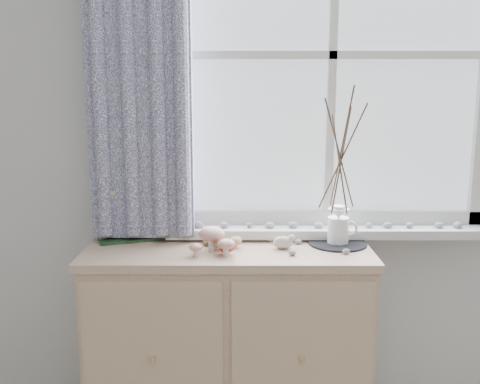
{
  "coord_description": "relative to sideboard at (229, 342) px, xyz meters",
  "views": [
    {
      "loc": [
        -0.1,
        -0.4,
        1.51
      ],
      "look_at": [
        -0.1,
        1.7,
        1.1
      ],
      "focal_mm": 40.0,
      "sensor_mm": 36.0,
      "label": 1
    }
  ],
  "objects": [
    {
      "name": "sideboard",
      "position": [
        0.0,
        0.0,
        0.0
      ],
      "size": [
        1.2,
        0.45,
        0.85
      ],
      "color": "#D4B194",
      "rests_on": "ground"
    },
    {
      "name": "botanical_book",
      "position": [
        -0.42,
        0.1,
        0.54
      ],
      "size": [
        0.37,
        0.24,
        0.24
      ],
      "primitive_type": null,
      "rotation": [
        0.0,
        0.0,
        0.36
      ],
      "color": "#1E3F21",
      "rests_on": "sideboard"
    },
    {
      "name": "toadstool_cluster",
      "position": [
        -0.06,
        -0.05,
        0.48
      ],
      "size": [
        0.19,
        0.16,
        0.1
      ],
      "color": "white",
      "rests_on": "sideboard"
    },
    {
      "name": "wooden_eggs",
      "position": [
        -0.02,
        -0.01,
        0.45
      ],
      "size": [
        0.16,
        0.17,
        0.07
      ],
      "color": "tan",
      "rests_on": "sideboard"
    },
    {
      "name": "songbird_figurine",
      "position": [
        0.23,
        -0.0,
        0.45
      ],
      "size": [
        0.12,
        0.06,
        0.06
      ],
      "primitive_type": null,
      "rotation": [
        0.0,
        0.0,
        -0.05
      ],
      "color": "beige",
      "rests_on": "sideboard"
    },
    {
      "name": "crocheted_doily",
      "position": [
        0.47,
        0.06,
        0.43
      ],
      "size": [
        0.25,
        0.25,
        0.01
      ],
      "primitive_type": "cylinder",
      "color": "black",
      "rests_on": "sideboard"
    },
    {
      "name": "twig_pitcher",
      "position": [
        0.47,
        0.06,
        0.82
      ],
      "size": [
        0.24,
        0.24,
        0.68
      ],
      "rotation": [
        0.0,
        0.0,
        -0.01
      ],
      "color": "white",
      "rests_on": "crocheted_doily"
    },
    {
      "name": "sideboard_pebbles",
      "position": [
        0.31,
        0.0,
        0.43
      ],
      "size": [
        0.33,
        0.23,
        0.02
      ],
      "color": "#969698",
      "rests_on": "sideboard"
    }
  ]
}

